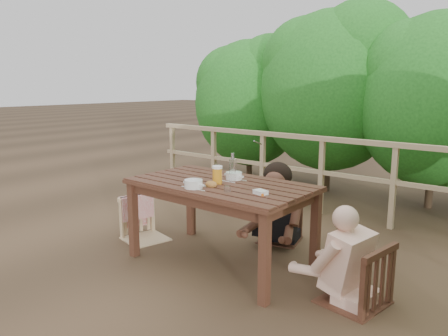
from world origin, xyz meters
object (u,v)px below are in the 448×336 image
Objects in this scene: chair_far at (281,203)px; butter_tub at (261,193)px; chair_right at (356,246)px; bottle at (233,168)px; chair_left at (144,201)px; bread_roll at (211,185)px; table at (221,224)px; soup_near at (194,185)px; tumbler at (227,190)px; beer_glass at (217,176)px; diner_right at (361,227)px; soup_far at (234,177)px; woman at (282,179)px.

chair_far is 1.13m from butter_tub.
chair_far is at bearing -116.07° from chair_right.
bottle is (-1.21, 0.04, 0.44)m from chair_right.
chair_left is 7.70× the size of bread_roll.
chair_left is at bearing -177.81° from table.
soup_near reaches higher than butter_tub.
butter_tub is at bearing -80.37° from chair_left.
tumbler is (1.30, -0.20, 0.37)m from chair_left.
beer_glass reaches higher than bread_roll.
soup_far is (-1.28, 0.11, 0.19)m from diner_right.
table is 0.87m from chair_far.
butter_tub is (1.55, -0.09, 0.36)m from chair_left.
beer_glass is at bearing -92.80° from soup_far.
chair_right is 0.69× the size of woman.
woman is 11.97× the size of bread_roll.
woman is at bearing -116.74° from chair_right.
bread_roll is at bearing 109.30° from diner_right.
soup_far is 0.59m from butter_tub.
bottle is at bearing 86.69° from bread_roll.
woman is 4.80× the size of bottle.
chair_right is at bearing -4.99° from soup_far.
soup_far is at bearing 119.70° from bottle.
chair_right is at bearing -74.55° from chair_left.
woman is 1.14m from tumbler.
table is 24.24× the size of tumbler.
woman is (1.14, 0.92, 0.24)m from chair_left.
beer_glass is at bearing -76.30° from chair_right.
chair_far is 1.18m from tumbler.
beer_glass is at bearing -79.66° from table.
bread_roll is (-0.07, -1.06, 0.13)m from woman.
soup_far is at bearing 93.55° from diner_right.
diner_right is at bearing 10.87° from bread_roll.
chair_right is (1.27, 0.06, 0.08)m from table.
woman is 5.06× the size of soup_near.
bottle reaches higher than chair_right.
bottle reaches higher than chair_far.
table is at bearing -178.24° from butter_tub.
soup_near is 2.37× the size of bread_roll.
beer_glass reaches higher than soup_near.
soup_far is at bearing 87.20° from beer_glass.
chair_far is 0.90m from bottle.
diner_right is 1.08m from tumbler.
chair_left is 1.48m from woman.
butter_tub is (0.52, -0.07, -0.06)m from beer_glass.
diner_right is 1.27m from bottle.
beer_glass is 0.53m from butter_tub.
woman is 1.10m from butter_tub.
butter_tub is at bearing 97.16° from woman.
diner_right is (2.33, 0.10, 0.19)m from chair_left.
diner_right reaches higher than bottle.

